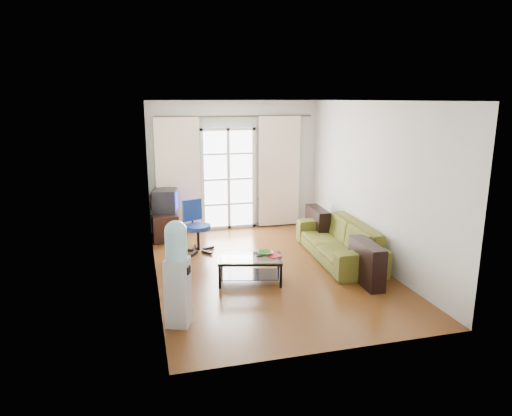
{
  "coord_description": "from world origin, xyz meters",
  "views": [
    {
      "loc": [
        -1.98,
        -6.79,
        2.73
      ],
      "look_at": [
        -0.12,
        0.35,
        0.96
      ],
      "focal_mm": 32.0,
      "sensor_mm": 36.0,
      "label": 1
    }
  ],
  "objects_px": {
    "task_chair": "(197,237)",
    "sofa": "(339,241)",
    "coffee_table": "(250,266)",
    "tv_stand": "(165,226)",
    "water_cooler": "(177,271)",
    "crt_tv": "(164,201)"
  },
  "relations": [
    {
      "from": "tv_stand",
      "to": "crt_tv",
      "type": "distance_m",
      "value": 0.5
    },
    {
      "from": "coffee_table",
      "to": "task_chair",
      "type": "bearing_deg",
      "value": 109.81
    },
    {
      "from": "crt_tv",
      "to": "task_chair",
      "type": "relative_size",
      "value": 0.61
    },
    {
      "from": "task_chair",
      "to": "water_cooler",
      "type": "xyz_separation_m",
      "value": [
        -0.59,
        -2.73,
        0.42
      ]
    },
    {
      "from": "water_cooler",
      "to": "task_chair",
      "type": "bearing_deg",
      "value": 100.68
    },
    {
      "from": "task_chair",
      "to": "sofa",
      "type": "bearing_deg",
      "value": -44.56
    },
    {
      "from": "tv_stand",
      "to": "water_cooler",
      "type": "height_order",
      "value": "water_cooler"
    },
    {
      "from": "tv_stand",
      "to": "task_chair",
      "type": "relative_size",
      "value": 0.77
    },
    {
      "from": "sofa",
      "to": "tv_stand",
      "type": "xyz_separation_m",
      "value": [
        -2.85,
        1.93,
        -0.06
      ]
    },
    {
      "from": "tv_stand",
      "to": "crt_tv",
      "type": "height_order",
      "value": "crt_tv"
    },
    {
      "from": "sofa",
      "to": "tv_stand",
      "type": "relative_size",
      "value": 3.11
    },
    {
      "from": "sofa",
      "to": "crt_tv",
      "type": "distance_m",
      "value": 3.51
    },
    {
      "from": "task_chair",
      "to": "water_cooler",
      "type": "distance_m",
      "value": 2.83
    },
    {
      "from": "coffee_table",
      "to": "tv_stand",
      "type": "xyz_separation_m",
      "value": [
        -1.11,
        2.56,
        0.02
      ]
    },
    {
      "from": "tv_stand",
      "to": "water_cooler",
      "type": "relative_size",
      "value": 0.54
    },
    {
      "from": "coffee_table",
      "to": "tv_stand",
      "type": "bearing_deg",
      "value": 113.38
    },
    {
      "from": "water_cooler",
      "to": "crt_tv",
      "type": "bearing_deg",
      "value": 111.75
    },
    {
      "from": "coffee_table",
      "to": "crt_tv",
      "type": "height_order",
      "value": "crt_tv"
    },
    {
      "from": "task_chair",
      "to": "water_cooler",
      "type": "relative_size",
      "value": 0.71
    },
    {
      "from": "sofa",
      "to": "coffee_table",
      "type": "relative_size",
      "value": 2.13
    },
    {
      "from": "sofa",
      "to": "coffee_table",
      "type": "height_order",
      "value": "sofa"
    },
    {
      "from": "crt_tv",
      "to": "task_chair",
      "type": "height_order",
      "value": "crt_tv"
    }
  ]
}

